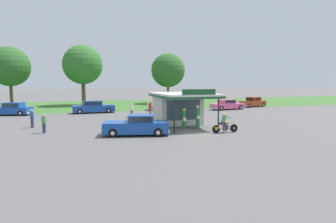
# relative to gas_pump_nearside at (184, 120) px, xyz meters

# --- Properties ---
(ground_plane) EXTENTS (300.00, 300.00, 0.00)m
(ground_plane) POSITION_rel_gas_pump_nearside_xyz_m (0.64, -1.68, -0.83)
(ground_plane) COLOR #5B5959
(grass_verge_strip) EXTENTS (120.00, 24.00, 0.01)m
(grass_verge_strip) POSITION_rel_gas_pump_nearside_xyz_m (0.64, 28.32, -0.83)
(grass_verge_strip) COLOR #3D6B2D
(grass_verge_strip) RESTS_ON ground
(service_station_kiosk) EXTENTS (4.75, 7.14, 3.46)m
(service_station_kiosk) POSITION_rel_gas_pump_nearside_xyz_m (0.63, 3.09, 0.91)
(service_station_kiosk) COLOR beige
(service_station_kiosk) RESTS_ON ground
(gas_pump_nearside) EXTENTS (0.44, 0.44, 1.84)m
(gas_pump_nearside) POSITION_rel_gas_pump_nearside_xyz_m (0.00, 0.00, 0.00)
(gas_pump_nearside) COLOR slate
(gas_pump_nearside) RESTS_ON ground
(gas_pump_offside) EXTENTS (0.44, 0.44, 2.06)m
(gas_pump_offside) POSITION_rel_gas_pump_nearside_xyz_m (1.27, 0.00, 0.11)
(gas_pump_offside) COLOR slate
(gas_pump_offside) RESTS_ON ground
(motorcycle_with_rider) EXTENTS (2.25, 0.70, 1.58)m
(motorcycle_with_rider) POSITION_rel_gas_pump_nearside_xyz_m (2.59, -2.30, -0.18)
(motorcycle_with_rider) COLOR black
(motorcycle_with_rider) RESTS_ON ground
(featured_classic_sedan) EXTENTS (5.28, 2.91, 1.54)m
(featured_classic_sedan) POSITION_rel_gas_pump_nearside_xyz_m (-4.26, -1.12, -0.13)
(featured_classic_sedan) COLOR #19479E
(featured_classic_sedan) RESTS_ON ground
(parked_car_back_row_centre_right) EXTENTS (5.51, 2.41, 1.52)m
(parked_car_back_row_centre_right) POSITION_rel_gas_pump_nearside_xyz_m (3.35, 16.54, -0.13)
(parked_car_back_row_centre_right) COLOR beige
(parked_car_back_row_centre_right) RESTS_ON ground
(parked_car_back_row_left) EXTENTS (5.40, 2.51, 1.48)m
(parked_car_back_row_left) POSITION_rel_gas_pump_nearside_xyz_m (12.29, 14.37, -0.16)
(parked_car_back_row_left) COLOR #E55993
(parked_car_back_row_left) RESTS_ON ground
(parked_car_back_row_centre_left) EXTENTS (5.58, 2.14, 1.59)m
(parked_car_back_row_centre_left) POSITION_rel_gas_pump_nearside_xyz_m (-6.71, 15.56, -0.10)
(parked_car_back_row_centre_left) COLOR #19479E
(parked_car_back_row_centre_left) RESTS_ON ground
(parked_car_back_row_centre) EXTENTS (5.06, 2.94, 1.61)m
(parked_car_back_row_centre) POSITION_rel_gas_pump_nearside_xyz_m (18.53, 17.12, -0.11)
(parked_car_back_row_centre) COLOR #993819
(parked_car_back_row_centre) RESTS_ON ground
(parked_car_back_row_far_left) EXTENTS (5.15, 3.14, 1.54)m
(parked_car_back_row_far_left) POSITION_rel_gas_pump_nearside_xyz_m (-16.37, 16.10, -0.13)
(parked_car_back_row_far_left) COLOR #19479E
(parked_car_back_row_far_left) RESTS_ON ground
(bystander_leaning_by_kiosk) EXTENTS (0.34, 0.34, 1.63)m
(bystander_leaning_by_kiosk) POSITION_rel_gas_pump_nearside_xyz_m (-12.43, 5.10, 0.02)
(bystander_leaning_by_kiosk) COLOR #2D3351
(bystander_leaning_by_kiosk) RESTS_ON ground
(bystander_standing_back_lot) EXTENTS (0.34, 0.34, 1.60)m
(bystander_standing_back_lot) POSITION_rel_gas_pump_nearside_xyz_m (-2.72, 9.78, 0.00)
(bystander_standing_back_lot) COLOR brown
(bystander_standing_back_lot) RESTS_ON ground
(bystander_strolling_foreground) EXTENTS (0.39, 0.39, 1.76)m
(bystander_strolling_foreground) POSITION_rel_gas_pump_nearside_xyz_m (-0.51, 9.83, 0.12)
(bystander_strolling_foreground) COLOR brown
(bystander_strolling_foreground) RESTS_ON ground
(bystander_admiring_sedan) EXTENTS (0.34, 0.34, 1.52)m
(bystander_admiring_sedan) POSITION_rel_gas_pump_nearside_xyz_m (-11.10, 1.93, -0.04)
(bystander_admiring_sedan) COLOR #2D3351
(bystander_admiring_sedan) RESTS_ON ground
(tree_oak_distant_spare) EXTENTS (6.29, 6.29, 9.65)m
(tree_oak_distant_spare) POSITION_rel_gas_pump_nearside_xyz_m (-18.92, 28.47, 5.65)
(tree_oak_distant_spare) COLOR brown
(tree_oak_distant_spare) RESTS_ON ground
(tree_oak_centre) EXTENTS (6.77, 6.77, 10.42)m
(tree_oak_centre) POSITION_rel_gas_pump_nearside_xyz_m (-7.75, 28.95, 6.17)
(tree_oak_centre) COLOR brown
(tree_oak_centre) RESTS_ON ground
(tree_oak_left) EXTENTS (6.39, 6.39, 9.44)m
(tree_oak_left) POSITION_rel_gas_pump_nearside_xyz_m (7.76, 28.71, 5.26)
(tree_oak_left) COLOR brown
(tree_oak_left) RESTS_ON ground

